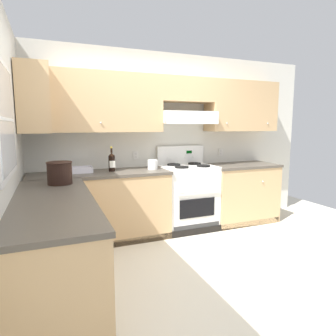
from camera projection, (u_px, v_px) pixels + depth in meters
ground_plane at (188, 274)px, 3.01m from camera, size 7.04×7.04×0.00m
wall_back at (169, 127)px, 4.35m from camera, size 4.68×0.57×2.55m
wall_left at (5, 145)px, 2.43m from camera, size 0.47×4.00×2.55m
counter_back_run at (161, 201)px, 4.14m from camera, size 3.60×0.65×0.91m
counter_left_run at (56, 252)px, 2.48m from camera, size 0.63×1.91×0.91m
stove at (188, 196)px, 4.31m from camera, size 0.76×0.62×1.20m
wine_bottle at (112, 162)px, 3.85m from camera, size 0.08×0.09×0.33m
bowl at (80, 171)px, 3.76m from camera, size 0.31×0.23×0.07m
bucket at (60, 172)px, 3.00m from camera, size 0.26×0.26×0.23m
paper_towel_roll at (153, 165)px, 4.05m from camera, size 0.14×0.14×0.13m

